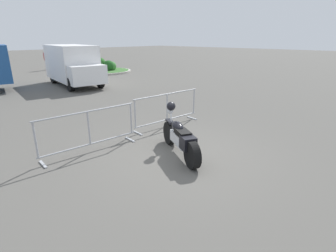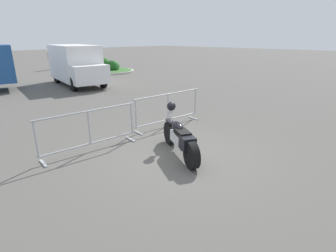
# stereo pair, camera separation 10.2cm
# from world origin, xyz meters

# --- Properties ---
(ground_plane) EXTENTS (120.00, 120.00, 0.00)m
(ground_plane) POSITION_xyz_m (0.00, 0.00, 0.00)
(ground_plane) COLOR #54514C
(motorcycle) EXTENTS (1.13, 1.94, 1.19)m
(motorcycle) POSITION_xyz_m (0.05, -0.03, 0.45)
(motorcycle) COLOR black
(motorcycle) RESTS_ON ground
(crowd_barrier_near) EXTENTS (2.57, 0.69, 1.07)m
(crowd_barrier_near) POSITION_xyz_m (-1.36, 1.74, 0.56)
(crowd_barrier_near) COLOR #9EA0A5
(crowd_barrier_near) RESTS_ON ground
(crowd_barrier_far) EXTENTS (2.57, 0.69, 1.07)m
(crowd_barrier_far) POSITION_xyz_m (1.47, 1.74, 0.56)
(crowd_barrier_far) COLOR #9EA0A5
(crowd_barrier_far) RESTS_ON ground
(delivery_van) EXTENTS (2.73, 5.25, 2.31)m
(delivery_van) POSITION_xyz_m (3.21, 11.12, 1.24)
(delivery_van) COLOR white
(delivery_van) RESTS_ON ground
(pedestrian) EXTENTS (0.35, 0.35, 1.69)m
(pedestrian) POSITION_xyz_m (5.28, 19.86, 0.92)
(pedestrian) COLOR #262838
(pedestrian) RESTS_ON ground
(planter_island) EXTENTS (4.32, 4.32, 1.11)m
(planter_island) POSITION_xyz_m (8.04, 15.17, 0.28)
(planter_island) COLOR #ADA89E
(planter_island) RESTS_ON ground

